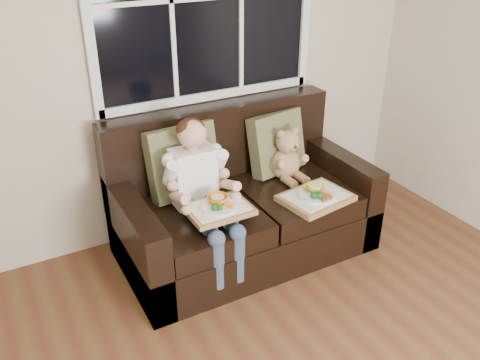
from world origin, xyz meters
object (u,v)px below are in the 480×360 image
child (200,183)px  tray_right (316,196)px  loveseat (241,208)px  teddy_bear (287,158)px  tray_left (219,207)px

child → tray_right: 0.78m
loveseat → child: (-0.35, -0.12, 0.34)m
loveseat → tray_right: (0.37, -0.36, 0.17)m
child → teddy_bear: (0.73, 0.14, -0.05)m
tray_left → tray_right: 0.70m
loveseat → child: 0.51m
teddy_bear → tray_left: 0.79m
teddy_bear → loveseat: bearing=-179.2°
loveseat → teddy_bear: loveseat is taller
teddy_bear → child: bearing=-171.1°
child → teddy_bear: bearing=10.8°
loveseat → tray_right: bearing=-44.2°
loveseat → child: size_ratio=1.88×
tray_left → tray_right: size_ratio=0.79×
loveseat → tray_left: size_ratio=4.44×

